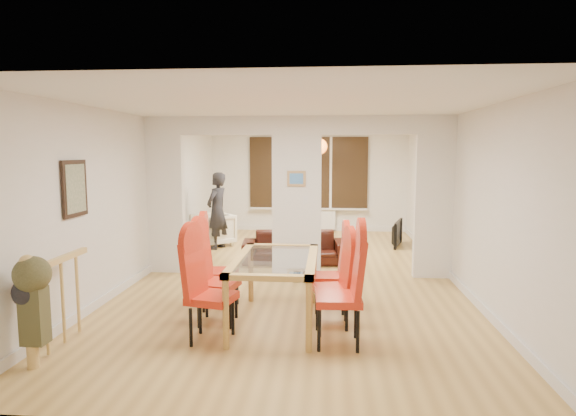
# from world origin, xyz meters

# --- Properties ---
(floor) EXTENTS (5.00, 9.00, 0.01)m
(floor) POSITION_xyz_m (0.00, 0.00, 0.00)
(floor) COLOR tan
(floor) RESTS_ON ground
(room_walls) EXTENTS (5.00, 9.00, 2.60)m
(room_walls) POSITION_xyz_m (0.00, 0.00, 1.30)
(room_walls) COLOR silver
(room_walls) RESTS_ON floor
(divider_wall) EXTENTS (5.00, 0.18, 2.60)m
(divider_wall) POSITION_xyz_m (0.00, 0.00, 1.30)
(divider_wall) COLOR white
(divider_wall) RESTS_ON floor
(bay_window_blinds) EXTENTS (3.00, 0.08, 1.80)m
(bay_window_blinds) POSITION_xyz_m (0.00, 4.44, 1.50)
(bay_window_blinds) COLOR black
(bay_window_blinds) RESTS_ON room_walls
(radiator) EXTENTS (1.40, 0.08, 0.50)m
(radiator) POSITION_xyz_m (0.00, 4.40, 0.30)
(radiator) COLOR white
(radiator) RESTS_ON floor
(pendant_light) EXTENTS (0.36, 0.36, 0.36)m
(pendant_light) POSITION_xyz_m (0.30, 3.30, 2.15)
(pendant_light) COLOR orange
(pendant_light) RESTS_ON room_walls
(stair_newel) EXTENTS (0.40, 1.20, 1.10)m
(stair_newel) POSITION_xyz_m (-2.25, -3.20, 0.55)
(stair_newel) COLOR tan
(stair_newel) RESTS_ON floor
(wall_poster) EXTENTS (0.04, 0.52, 0.67)m
(wall_poster) POSITION_xyz_m (-2.47, -2.40, 1.60)
(wall_poster) COLOR gray
(wall_poster) RESTS_ON room_walls
(pillar_photo) EXTENTS (0.30, 0.03, 0.25)m
(pillar_photo) POSITION_xyz_m (0.00, -0.10, 1.60)
(pillar_photo) COLOR #4C8CD8
(pillar_photo) RESTS_ON divider_wall
(dining_table) EXTENTS (0.96, 1.70, 0.80)m
(dining_table) POSITION_xyz_m (-0.10, -2.31, 0.40)
(dining_table) COLOR #BC9145
(dining_table) RESTS_ON floor
(dining_chair_la) EXTENTS (0.54, 0.54, 1.13)m
(dining_chair_la) POSITION_xyz_m (-0.72, -2.91, 0.56)
(dining_chair_la) COLOR red
(dining_chair_la) RESTS_ON floor
(dining_chair_lb) EXTENTS (0.52, 0.52, 1.12)m
(dining_chair_lb) POSITION_xyz_m (-0.78, -2.37, 0.56)
(dining_chair_lb) COLOR red
(dining_chair_lb) RESTS_ON floor
(dining_chair_lc) EXTENTS (0.48, 0.48, 1.11)m
(dining_chair_lc) POSITION_xyz_m (-0.87, -1.83, 0.55)
(dining_chair_lc) COLOR red
(dining_chair_lc) RESTS_ON floor
(dining_chair_ra) EXTENTS (0.49, 0.49, 1.18)m
(dining_chair_ra) POSITION_xyz_m (0.63, -2.90, 0.59)
(dining_chair_ra) COLOR red
(dining_chair_ra) RESTS_ON floor
(dining_chair_rb) EXTENTS (0.49, 0.49, 1.03)m
(dining_chair_rb) POSITION_xyz_m (0.57, -2.35, 0.52)
(dining_chair_rb) COLOR red
(dining_chair_rb) RESTS_ON floor
(dining_chair_rc) EXTENTS (0.44, 0.44, 1.03)m
(dining_chair_rc) POSITION_xyz_m (0.55, -1.80, 0.51)
(dining_chair_rc) COLOR red
(dining_chair_rc) RESTS_ON floor
(sofa) EXTENTS (1.99, 0.94, 0.56)m
(sofa) POSITION_xyz_m (-0.08, 0.86, 0.28)
(sofa) COLOR black
(sofa) RESTS_ON floor
(armchair) EXTENTS (1.07, 1.07, 0.70)m
(armchair) POSITION_xyz_m (-1.97, 2.29, 0.35)
(armchair) COLOR white
(armchair) RESTS_ON floor
(person) EXTENTS (0.68, 0.55, 1.60)m
(person) POSITION_xyz_m (-1.80, 1.98, 0.80)
(person) COLOR black
(person) RESTS_ON floor
(television) EXTENTS (0.95, 0.38, 0.55)m
(television) POSITION_xyz_m (1.94, 2.62, 0.28)
(television) COLOR black
(television) RESTS_ON floor
(coffee_table) EXTENTS (1.07, 0.72, 0.22)m
(coffee_table) POSITION_xyz_m (0.15, 2.21, 0.11)
(coffee_table) COLOR #372412
(coffee_table) RESTS_ON floor
(bottle) EXTENTS (0.06, 0.06, 0.25)m
(bottle) POSITION_xyz_m (0.30, 2.19, 0.35)
(bottle) COLOR #143F19
(bottle) RESTS_ON coffee_table
(bowl) EXTENTS (0.20, 0.20, 0.05)m
(bowl) POSITION_xyz_m (0.06, 2.21, 0.25)
(bowl) COLOR #372412
(bowl) RESTS_ON coffee_table
(shoes) EXTENTS (0.26, 0.28, 0.11)m
(shoes) POSITION_xyz_m (0.10, -0.39, 0.05)
(shoes) COLOR black
(shoes) RESTS_ON floor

